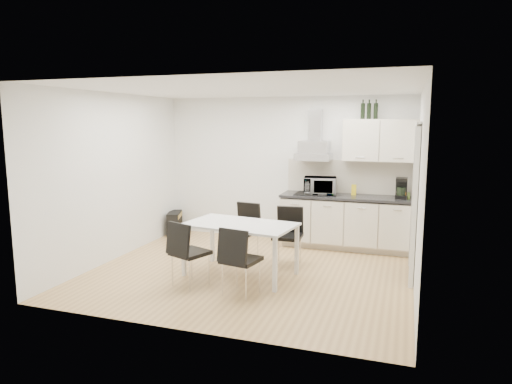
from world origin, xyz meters
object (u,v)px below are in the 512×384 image
chair_near_left (190,254)px  guitar_amp (175,223)px  chair_far_right (288,237)px  chair_near_right (241,261)px  floor_speaker (242,228)px  dining_table (240,229)px  kitchenette (350,201)px  chair_far_left (243,232)px

chair_near_left → guitar_amp: bearing=144.2°
chair_far_right → chair_near_left: (-1.00, -1.24, 0.00)m
guitar_amp → chair_far_right: bearing=-44.0°
chair_near_right → floor_speaker: bearing=121.0°
chair_far_right → guitar_amp: chair_far_right is taller
dining_table → guitar_amp: 2.77m
kitchenette → chair_near_right: (-1.01, -2.60, -0.39)m
chair_near_left → chair_near_right: same height
dining_table → chair_near_right: chair_near_right is taller
chair_near_left → chair_near_right: bearing=15.2°
chair_far_left → kitchenette: bearing=-133.9°
chair_far_left → chair_near_right: size_ratio=1.00×
chair_far_left → chair_near_right: 1.52m
chair_far_left → dining_table: bearing=115.6°
dining_table → kitchenette: bearing=64.3°
chair_far_right → floor_speaker: chair_far_right is taller
chair_far_right → chair_far_left: bearing=-12.0°
chair_far_left → chair_near_right: (0.49, -1.43, 0.00)m
dining_table → floor_speaker: dining_table is taller
chair_far_right → guitar_amp: size_ratio=1.55×
chair_near_right → guitar_amp: 3.41m
dining_table → chair_near_left: (-0.48, -0.60, -0.24)m
chair_far_right → chair_near_left: bearing=47.4°
kitchenette → dining_table: kitchenette is taller
dining_table → floor_speaker: bearing=117.6°
kitchenette → guitar_amp: size_ratio=4.45×
kitchenette → floor_speaker: 2.13m
guitar_amp → chair_near_right: bearing=-66.6°
guitar_amp → floor_speaker: size_ratio=1.75×
dining_table → floor_speaker: size_ratio=4.97×
kitchenette → chair_near_right: 2.81m
chair_near_left → chair_near_right: (0.74, -0.08, 0.00)m
kitchenette → chair_near_left: size_ratio=2.86×
kitchenette → dining_table: size_ratio=1.57×
kitchenette → chair_near_right: size_ratio=2.86×
chair_near_right → dining_table: bearing=122.0°
chair_near_left → floor_speaker: size_ratio=2.72×
chair_near_right → kitchenette: bearing=79.7°
chair_far_right → guitar_amp: bearing=-28.6°
kitchenette → chair_near_right: bearing=-111.2°
chair_near_right → guitar_amp: chair_near_right is taller
chair_far_right → kitchenette: bearing=-124.3°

